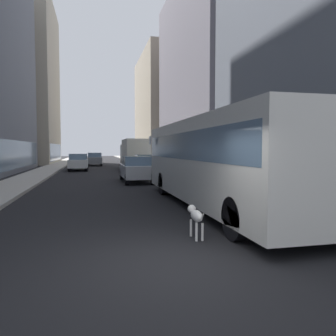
{
  "coord_description": "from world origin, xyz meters",
  "views": [
    {
      "loc": [
        -1.45,
        -5.58,
        2.06
      ],
      "look_at": [
        1.12,
        5.49,
        1.4
      ],
      "focal_mm": 34.77,
      "sensor_mm": 36.0,
      "label": 1
    }
  ],
  "objects_px": {
    "car_yellow_taxi": "(147,164)",
    "box_truck": "(134,153)",
    "car_silver_sedan": "(136,169)",
    "transit_bus": "(215,157)",
    "dalmatian_dog": "(196,216)",
    "car_white_van": "(78,162)",
    "car_grey_wagon": "(95,159)"
  },
  "relations": [
    {
      "from": "car_yellow_taxi",
      "to": "box_truck",
      "type": "relative_size",
      "value": 0.52
    },
    {
      "from": "car_silver_sedan",
      "to": "transit_bus",
      "type": "bearing_deg",
      "value": -80.27
    },
    {
      "from": "transit_bus",
      "to": "car_yellow_taxi",
      "type": "distance_m",
      "value": 15.14
    },
    {
      "from": "car_silver_sedan",
      "to": "dalmatian_dog",
      "type": "bearing_deg",
      "value": -91.48
    },
    {
      "from": "dalmatian_dog",
      "to": "car_white_van",
      "type": "bearing_deg",
      "value": 98.19
    },
    {
      "from": "transit_bus",
      "to": "car_white_van",
      "type": "distance_m",
      "value": 22.44
    },
    {
      "from": "car_white_van",
      "to": "car_yellow_taxi",
      "type": "bearing_deg",
      "value": -49.7
    },
    {
      "from": "car_silver_sedan",
      "to": "box_truck",
      "type": "bearing_deg",
      "value": 83.33
    },
    {
      "from": "car_white_van",
      "to": "car_yellow_taxi",
      "type": "xyz_separation_m",
      "value": [
        5.6,
        -6.6,
        -0.0
      ]
    },
    {
      "from": "box_truck",
      "to": "car_silver_sedan",
      "type": "bearing_deg",
      "value": -96.67
    },
    {
      "from": "car_white_van",
      "to": "car_grey_wagon",
      "type": "distance_m",
      "value": 9.42
    },
    {
      "from": "car_silver_sedan",
      "to": "box_truck",
      "type": "relative_size",
      "value": 0.58
    },
    {
      "from": "car_silver_sedan",
      "to": "dalmatian_dog",
      "type": "height_order",
      "value": "car_silver_sedan"
    },
    {
      "from": "car_yellow_taxi",
      "to": "car_grey_wagon",
      "type": "distance_m",
      "value": 16.38
    },
    {
      "from": "transit_bus",
      "to": "dalmatian_dog",
      "type": "xyz_separation_m",
      "value": [
        -1.94,
        -3.73,
        -1.26
      ]
    },
    {
      "from": "box_truck",
      "to": "car_white_van",
      "type": "bearing_deg",
      "value": -167.02
    },
    {
      "from": "car_white_van",
      "to": "car_grey_wagon",
      "type": "bearing_deg",
      "value": 80.22
    },
    {
      "from": "car_white_van",
      "to": "dalmatian_dog",
      "type": "xyz_separation_m",
      "value": [
        3.66,
        -25.45,
        -0.31
      ]
    },
    {
      "from": "car_yellow_taxi",
      "to": "car_white_van",
      "type": "bearing_deg",
      "value": 130.3
    },
    {
      "from": "car_grey_wagon",
      "to": "transit_bus",
      "type": "bearing_deg",
      "value": -82.65
    },
    {
      "from": "car_silver_sedan",
      "to": "dalmatian_dog",
      "type": "distance_m",
      "value": 13.07
    },
    {
      "from": "car_white_van",
      "to": "car_grey_wagon",
      "type": "xyz_separation_m",
      "value": [
        1.6,
        9.28,
        0.0
      ]
    },
    {
      "from": "car_white_van",
      "to": "dalmatian_dog",
      "type": "relative_size",
      "value": 4.67
    },
    {
      "from": "transit_bus",
      "to": "car_silver_sedan",
      "type": "xyz_separation_m",
      "value": [
        -1.6,
        9.33,
        -0.96
      ]
    },
    {
      "from": "car_yellow_taxi",
      "to": "car_silver_sedan",
      "type": "distance_m",
      "value": 6.0
    },
    {
      "from": "transit_bus",
      "to": "car_white_van",
      "type": "relative_size",
      "value": 2.57
    },
    {
      "from": "car_grey_wagon",
      "to": "car_silver_sedan",
      "type": "bearing_deg",
      "value": -83.68
    },
    {
      "from": "car_grey_wagon",
      "to": "box_truck",
      "type": "relative_size",
      "value": 0.62
    },
    {
      "from": "transit_bus",
      "to": "car_yellow_taxi",
      "type": "relative_size",
      "value": 2.95
    },
    {
      "from": "car_grey_wagon",
      "to": "box_truck",
      "type": "bearing_deg",
      "value": -63.4
    },
    {
      "from": "car_yellow_taxi",
      "to": "car_silver_sedan",
      "type": "xyz_separation_m",
      "value": [
        -1.6,
        -5.78,
        0.0
      ]
    },
    {
      "from": "transit_bus",
      "to": "car_grey_wagon",
      "type": "xyz_separation_m",
      "value": [
        -4.0,
        30.99,
        -0.95
      ]
    }
  ]
}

